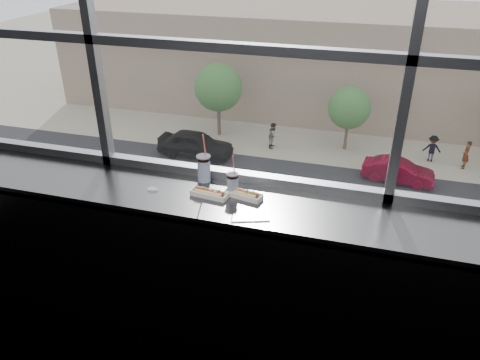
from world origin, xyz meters
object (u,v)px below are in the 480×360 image
(tree_left, at_px, (218,88))
(pedestrian_a, at_px, (274,133))
(car_near_a, at_px, (97,193))
(soda_cup_right, at_px, (233,183))
(car_far_a, at_px, (195,140))
(pedestrian_d, at_px, (467,152))
(car_far_b, at_px, (399,168))
(loose_straw, at_px, (251,222))
(car_near_b, at_px, (207,212))
(tree_center, at_px, (349,108))
(pedestrian_c, at_px, (433,146))
(wrapper, at_px, (153,189))
(hotdog_tray_right, at_px, (244,194))
(hotdog_tray_left, at_px, (209,193))
(soda_cup_left, at_px, (204,167))

(tree_left, bearing_deg, pedestrian_a, -14.53)
(car_near_a, distance_m, pedestrian_a, 13.09)
(tree_left, bearing_deg, car_near_a, -103.63)
(soda_cup_right, xyz_separation_m, car_far_a, (-10.09, 24.21, -10.97))
(car_far_a, distance_m, pedestrian_d, 17.45)
(car_far_b, bearing_deg, soda_cup_right, 179.86)
(loose_straw, relative_size, pedestrian_d, 0.10)
(car_far_b, height_order, car_near_b, car_near_b)
(soda_cup_right, relative_size, car_near_a, 0.04)
(tree_center, bearing_deg, pedestrian_c, -3.81)
(car_near_a, height_order, car_far_a, car_far_a)
(wrapper, distance_m, pedestrian_c, 30.54)
(hotdog_tray_right, bearing_deg, hotdog_tray_left, -154.75)
(pedestrian_d, relative_size, tree_left, 0.41)
(hotdog_tray_right, relative_size, soda_cup_left, 0.72)
(wrapper, bearing_deg, tree_left, 108.08)
(hotdog_tray_right, distance_m, car_far_a, 28.45)
(wrapper, relative_size, car_near_b, 0.01)
(wrapper, bearing_deg, hotdog_tray_right, 7.41)
(hotdog_tray_right, bearing_deg, tree_center, 102.97)
(car_far_b, relative_size, car_near_b, 0.96)
(wrapper, xyz_separation_m, car_near_a, (-12.15, 16.31, -10.95))
(soda_cup_left, bearing_deg, car_far_b, 82.43)
(car_far_a, bearing_deg, hotdog_tray_right, -156.24)
(soda_cup_right, xyz_separation_m, car_near_b, (-6.41, 16.21, -11.16))
(car_near_a, distance_m, pedestrian_c, 21.23)
(pedestrian_c, bearing_deg, car_near_a, 33.20)
(car_near_a, bearing_deg, car_near_b, -97.65)
(wrapper, xyz_separation_m, pedestrian_a, (-4.86, 27.17, -10.98))
(car_near_b, distance_m, pedestrian_c, 16.35)
(soda_cup_left, xyz_separation_m, car_near_b, (-6.17, 16.08, -11.18))
(hotdog_tray_right, relative_size, tree_center, 0.06)
(soda_cup_left, bearing_deg, soda_cup_right, -27.74)
(car_far_a, relative_size, pedestrian_c, 3.22)
(soda_cup_left, relative_size, car_near_a, 0.05)
(tree_center, bearing_deg, wrapper, -90.03)
(pedestrian_a, relative_size, tree_left, 0.41)
(car_near_b, bearing_deg, loose_straw, -164.52)
(pedestrian_c, bearing_deg, hotdog_tray_left, 79.39)
(loose_straw, relative_size, wrapper, 2.65)
(loose_straw, height_order, pedestrian_d, loose_straw)
(pedestrian_a, bearing_deg, car_far_a, 121.34)
(hotdog_tray_right, xyz_separation_m, pedestrian_a, (-5.46, 27.09, -10.99))
(hotdog_tray_left, distance_m, pedestrian_d, 30.39)
(hotdog_tray_left, bearing_deg, tree_center, 97.64)
(car_near_b, bearing_deg, pedestrian_d, -56.84)
(hotdog_tray_left, distance_m, loose_straw, 0.40)
(loose_straw, distance_m, car_far_b, 27.04)
(soda_cup_right, height_order, car_near_a, soda_cup_right)
(wrapper, distance_m, car_near_b, 20.58)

